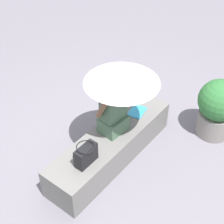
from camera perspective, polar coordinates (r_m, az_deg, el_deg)
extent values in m
plane|color=slate|center=(4.91, -0.19, -7.36)|extent=(14.00, 14.00, 0.00)
cube|color=slate|center=(4.75, -0.19, -5.60)|extent=(2.06, 0.54, 0.43)
cube|color=#47664C|center=(4.59, 0.20, -1.93)|extent=(0.36, 0.31, 0.22)
cube|color=#47664C|center=(4.37, 0.21, 1.49)|extent=(0.34, 0.23, 0.48)
sphere|color=brown|center=(4.16, 0.22, 5.15)|extent=(0.20, 0.20, 0.20)
cylinder|color=brown|center=(4.24, -1.63, 0.51)|extent=(0.09, 0.20, 0.32)
cylinder|color=brown|center=(4.47, 1.96, 2.89)|extent=(0.09, 0.20, 0.32)
cylinder|color=#B7B7BC|center=(4.38, 1.53, 1.91)|extent=(0.02, 0.02, 0.96)
cone|color=silver|center=(4.15, 1.61, 6.01)|extent=(0.93, 0.93, 0.21)
sphere|color=#B7B7BC|center=(4.09, 1.65, 7.39)|extent=(0.03, 0.03, 0.03)
cube|color=black|center=(4.19, -4.23, -7.00)|extent=(0.30, 0.13, 0.25)
torus|color=black|center=(4.08, -4.32, -5.66)|extent=(0.22, 0.22, 0.01)
cube|color=#339ED1|center=(4.96, 4.07, 0.10)|extent=(0.31, 0.25, 0.01)
cylinder|color=gray|center=(5.36, 16.19, -1.71)|extent=(0.50, 0.50, 0.36)
sphere|color=#2D6B33|center=(5.10, 17.04, 1.84)|extent=(0.60, 0.60, 0.60)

